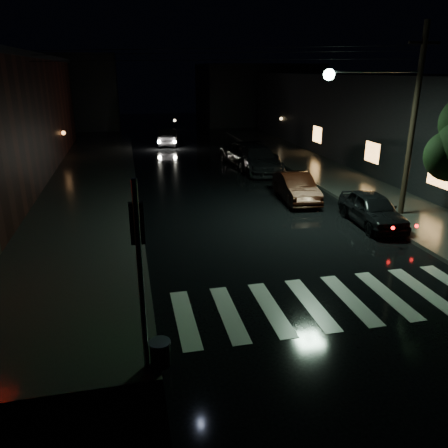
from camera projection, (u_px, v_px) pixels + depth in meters
ground at (233, 323)px, 11.42m from camera, size 120.00×120.00×0.00m
sidewalk_left at (80, 193)px, 23.26m from camera, size 6.00×44.00×0.15m
sidewalk_right at (339, 179)px, 26.33m from camera, size 4.00×44.00×0.15m
building_right at (409, 120)px, 30.47m from camera, size 10.00×40.00×6.00m
building_far_left at (54, 92)px, 49.48m from camera, size 14.00×10.00×8.00m
building_far_right at (257, 94)px, 54.55m from camera, size 14.00×10.00×7.00m
crosswalk at (331, 301)px, 12.49m from camera, size 9.00×3.00×0.01m
signal_pole_corner at (151, 309)px, 9.12m from camera, size 0.68×0.61×4.20m
utility_pole at (400, 113)px, 18.14m from camera, size 4.92×0.44×8.00m
parked_car_a at (372, 209)px, 18.51m from camera, size 1.89×4.17×1.39m
parked_car_b at (296, 187)px, 22.00m from camera, size 1.80×4.31×1.39m
parked_car_c at (258, 159)px, 28.36m from camera, size 2.42×5.67×1.63m
parked_car_d at (249, 155)px, 29.97m from camera, size 3.34×5.98×1.58m
oncoming_car at (168, 137)px, 38.56m from camera, size 2.01×4.42×1.41m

